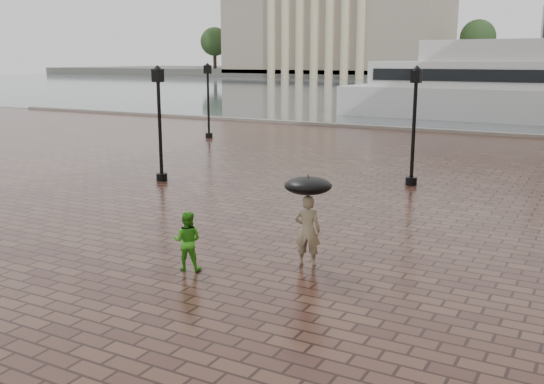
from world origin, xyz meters
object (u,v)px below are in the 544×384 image
Objects in this scene: adult_pedestrian at (307,231)px; ferry_near at (504,88)px; child_pedestrian at (187,241)px; street_lamps at (251,113)px.

adult_pedestrian is 0.07× the size of ferry_near.
street_lamps is at bearing -84.98° from child_pedestrian.
street_lamps is 11.15× the size of child_pedestrian.
adult_pedestrian reaches higher than child_pedestrian.
street_lamps is 9.06× the size of adult_pedestrian.
adult_pedestrian is (8.51, -11.72, -1.47)m from street_lamps.
street_lamps is 28.00m from ferry_near.
child_pedestrian is 0.05× the size of ferry_near.
street_lamps is at bearing -102.24° from ferry_near.
ferry_near is (7.06, 27.09, 0.23)m from street_lamps.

